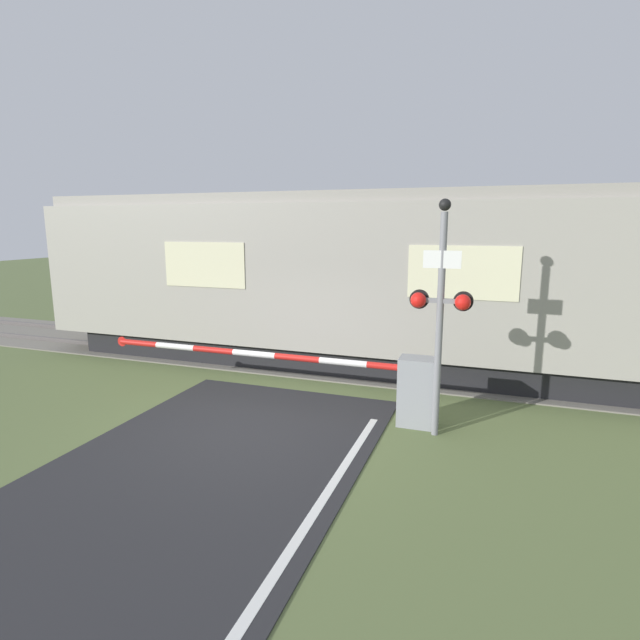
% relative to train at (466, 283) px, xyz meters
% --- Properties ---
extents(ground_plane, '(80.00, 80.00, 0.00)m').
position_rel_train_xyz_m(ground_plane, '(-3.08, -4.36, -2.06)').
color(ground_plane, '#5B6B3D').
extents(track_bed, '(36.00, 3.20, 0.13)m').
position_rel_train_xyz_m(track_bed, '(-3.08, 0.00, -2.03)').
color(track_bed, slate).
rests_on(track_bed, ground_plane).
extents(train, '(20.53, 3.07, 4.02)m').
position_rel_train_xyz_m(train, '(0.00, 0.00, 0.00)').
color(train, black).
rests_on(train, ground_plane).
extents(crossing_barrier, '(6.42, 0.44, 1.16)m').
position_rel_train_xyz_m(crossing_barrier, '(-1.10, -3.31, -1.39)').
color(crossing_barrier, gray).
rests_on(crossing_barrier, ground_plane).
extents(signal_post, '(0.96, 0.26, 3.70)m').
position_rel_train_xyz_m(signal_post, '(-0.17, -3.60, 0.04)').
color(signal_post, gray).
rests_on(signal_post, ground_plane).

